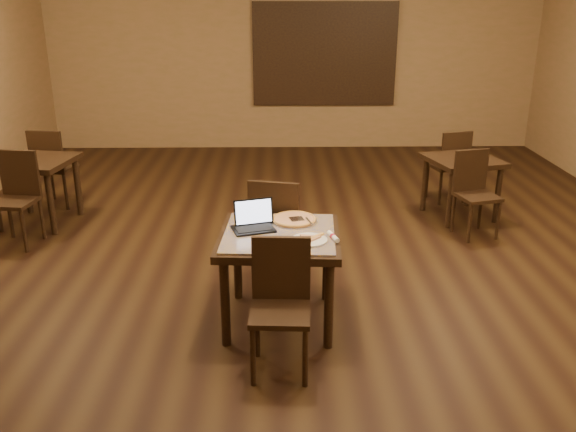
{
  "coord_description": "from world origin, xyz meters",
  "views": [
    {
      "loc": [
        -0.29,
        -5.24,
        2.49
      ],
      "look_at": [
        -0.2,
        -0.77,
        0.85
      ],
      "focal_mm": 38.0,
      "sensor_mm": 36.0,
      "label": 1
    }
  ],
  "objects_px": {
    "other_table_a_chair_near": "(474,188)",
    "other_table_b_chair_near": "(17,192)",
    "other_table_a": "(462,168)",
    "pizza_pan": "(294,221)",
    "tiled_table": "(279,245)",
    "laptop": "(254,221)",
    "other_table_b_chair_far": "(52,164)",
    "chair_main_far": "(277,227)",
    "other_table_a_chair_far": "(451,162)",
    "chair_main_near": "(281,298)",
    "other_table_b": "(35,170)"
  },
  "relations": [
    {
      "from": "chair_main_far",
      "to": "pizza_pan",
      "type": "height_order",
      "value": "chair_main_far"
    },
    {
      "from": "chair_main_near",
      "to": "chair_main_far",
      "type": "height_order",
      "value": "chair_main_far"
    },
    {
      "from": "other_table_b_chair_far",
      "to": "laptop",
      "type": "bearing_deg",
      "value": 141.22
    },
    {
      "from": "chair_main_near",
      "to": "other_table_a_chair_near",
      "type": "bearing_deg",
      "value": 53.02
    },
    {
      "from": "chair_main_near",
      "to": "chair_main_far",
      "type": "xyz_separation_m",
      "value": [
        -0.03,
        1.23,
        0.04
      ]
    },
    {
      "from": "chair_main_near",
      "to": "other_table_a_chair_far",
      "type": "relative_size",
      "value": 1.02
    },
    {
      "from": "pizza_pan",
      "to": "chair_main_near",
      "type": "bearing_deg",
      "value": -97.67
    },
    {
      "from": "laptop",
      "to": "other_table_b",
      "type": "height_order",
      "value": "laptop"
    },
    {
      "from": "tiled_table",
      "to": "other_table_a",
      "type": "distance_m",
      "value": 3.21
    },
    {
      "from": "other_table_a",
      "to": "other_table_b_chair_far",
      "type": "distance_m",
      "value": 4.88
    },
    {
      "from": "other_table_a",
      "to": "other_table_a_chair_far",
      "type": "relative_size",
      "value": 1.01
    },
    {
      "from": "other_table_a_chair_near",
      "to": "other_table_a_chair_far",
      "type": "height_order",
      "value": "same"
    },
    {
      "from": "other_table_a_chair_far",
      "to": "other_table_b_chair_far",
      "type": "bearing_deg",
      "value": -13.69
    },
    {
      "from": "other_table_b_chair_near",
      "to": "pizza_pan",
      "type": "bearing_deg",
      "value": -19.01
    },
    {
      "from": "laptop",
      "to": "pizza_pan",
      "type": "bearing_deg",
      "value": 6.73
    },
    {
      "from": "laptop",
      "to": "chair_main_far",
      "type": "bearing_deg",
      "value": 53.92
    },
    {
      "from": "other_table_b",
      "to": "other_table_b_chair_far",
      "type": "relative_size",
      "value": 0.94
    },
    {
      "from": "tiled_table",
      "to": "other_table_a",
      "type": "height_order",
      "value": "tiled_table"
    },
    {
      "from": "pizza_pan",
      "to": "other_table_b",
      "type": "height_order",
      "value": "pizza_pan"
    },
    {
      "from": "tiled_table",
      "to": "laptop",
      "type": "relative_size",
      "value": 2.67
    },
    {
      "from": "pizza_pan",
      "to": "other_table_b_chair_far",
      "type": "xyz_separation_m",
      "value": [
        -2.86,
        2.61,
        -0.22
      ]
    },
    {
      "from": "other_table_a_chair_near",
      "to": "tiled_table",
      "type": "bearing_deg",
      "value": -153.16
    },
    {
      "from": "other_table_b",
      "to": "chair_main_far",
      "type": "bearing_deg",
      "value": -23.17
    },
    {
      "from": "other_table_b_chair_far",
      "to": "tiled_table",
      "type": "bearing_deg",
      "value": 142.36
    },
    {
      "from": "other_table_a_chair_far",
      "to": "other_table_b_chair_far",
      "type": "distance_m",
      "value": 4.89
    },
    {
      "from": "other_table_a_chair_near",
      "to": "other_table_b_chair_near",
      "type": "bearing_deg",
      "value": 167.05
    },
    {
      "from": "other_table_a_chair_near",
      "to": "other_table_b",
      "type": "height_order",
      "value": "other_table_a_chair_near"
    },
    {
      "from": "chair_main_near",
      "to": "other_table_b_chair_near",
      "type": "bearing_deg",
      "value": 142.5
    },
    {
      "from": "other_table_a_chair_far",
      "to": "tiled_table",
      "type": "bearing_deg",
      "value": 39.07
    },
    {
      "from": "other_table_a",
      "to": "pizza_pan",
      "type": "bearing_deg",
      "value": -147.59
    },
    {
      "from": "other_table_a_chair_near",
      "to": "other_table_b_chair_near",
      "type": "height_order",
      "value": "other_table_b_chair_near"
    },
    {
      "from": "tiled_table",
      "to": "other_table_b_chair_far",
      "type": "distance_m",
      "value": 3.95
    },
    {
      "from": "other_table_a",
      "to": "other_table_b_chair_far",
      "type": "bearing_deg",
      "value": 160.01
    },
    {
      "from": "other_table_b_chair_near",
      "to": "other_table_b_chair_far",
      "type": "distance_m",
      "value": 1.13
    },
    {
      "from": "other_table_a_chair_far",
      "to": "other_table_b_chair_far",
      "type": "xyz_separation_m",
      "value": [
        -4.88,
        -0.1,
        0.03
      ]
    },
    {
      "from": "tiled_table",
      "to": "other_table_b_chair_far",
      "type": "bearing_deg",
      "value": 137.32
    },
    {
      "from": "tiled_table",
      "to": "pizza_pan",
      "type": "xyz_separation_m",
      "value": [
        0.12,
        0.24,
        0.11
      ]
    },
    {
      "from": "other_table_a_chair_far",
      "to": "other_table_b_chair_far",
      "type": "relative_size",
      "value": 0.94
    },
    {
      "from": "chair_main_near",
      "to": "other_table_a_chair_near",
      "type": "height_order",
      "value": "chair_main_near"
    },
    {
      "from": "other_table_a_chair_far",
      "to": "other_table_b",
      "type": "height_order",
      "value": "other_table_a_chair_far"
    },
    {
      "from": "other_table_a_chair_far",
      "to": "other_table_b_chair_near",
      "type": "distance_m",
      "value": 5.01
    },
    {
      "from": "other_table_a_chair_near",
      "to": "other_table_a",
      "type": "bearing_deg",
      "value": 72.92
    },
    {
      "from": "other_table_b_chair_near",
      "to": "other_table_b",
      "type": "bearing_deg",
      "value": 99.73
    },
    {
      "from": "other_table_b",
      "to": "other_table_b_chair_far",
      "type": "bearing_deg",
      "value": 99.73
    },
    {
      "from": "tiled_table",
      "to": "chair_main_far",
      "type": "distance_m",
      "value": 0.62
    },
    {
      "from": "pizza_pan",
      "to": "other_table_a",
      "type": "bearing_deg",
      "value": 47.29
    },
    {
      "from": "laptop",
      "to": "other_table_a",
      "type": "relative_size",
      "value": 0.39
    },
    {
      "from": "other_table_a_chair_far",
      "to": "other_table_b_chair_near",
      "type": "bearing_deg",
      "value": -0.63
    },
    {
      "from": "laptop",
      "to": "pizza_pan",
      "type": "height_order",
      "value": "laptop"
    },
    {
      "from": "other_table_b_chair_near",
      "to": "other_table_a_chair_near",
      "type": "bearing_deg",
      "value": 10.39
    }
  ]
}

